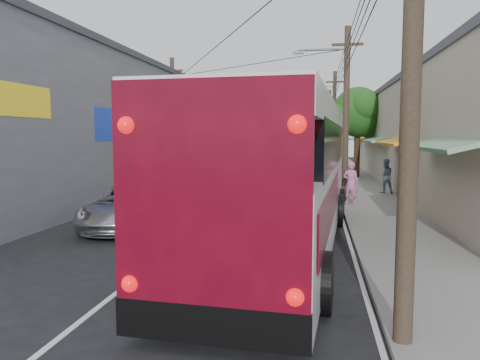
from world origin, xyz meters
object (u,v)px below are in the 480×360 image
object	(u,v)px
parked_suv	(315,180)
pedestrian_near	(351,183)
coach_bus	(284,174)
parked_car_far	(325,165)
pedestrian_far	(385,176)
parked_car_mid	(315,174)
jeepney	(128,207)

from	to	relation	value
parked_suv	pedestrian_near	distance (m)	3.97
coach_bus	parked_car_far	bearing A→B (deg)	90.68
coach_bus	pedestrian_far	bearing A→B (deg)	74.37
pedestrian_near	parked_car_far	bearing A→B (deg)	-64.16
parked_car_far	pedestrian_near	xyz separation A→B (m)	(0.81, -16.47, 0.29)
parked_car_mid	parked_car_far	bearing A→B (deg)	77.21
parked_car_mid	pedestrian_near	world-z (taller)	pedestrian_near
parked_car_mid	pedestrian_far	distance (m)	5.15
parked_car_mid	pedestrian_far	world-z (taller)	pedestrian_far
parked_suv	parked_car_mid	size ratio (longest dim) A/B	1.26
coach_bus	parked_car_far	world-z (taller)	coach_bus
parked_suv	parked_car_far	size ratio (longest dim) A/B	1.18
jeepney	parked_suv	size ratio (longest dim) A/B	0.92
parked_car_mid	pedestrian_near	distance (m)	8.35
jeepney	parked_car_mid	world-z (taller)	parked_car_mid
parked_suv	parked_car_mid	bearing A→B (deg)	86.88
jeepney	parked_car_far	distance (m)	23.38
parked_suv	pedestrian_far	world-z (taller)	pedestrian_far
pedestrian_near	pedestrian_far	xyz separation A→B (m)	(2.07, 4.55, -0.06)
jeepney	parked_suv	xyz separation A→B (m)	(6.21, 9.48, 0.10)
parked_car_mid	jeepney	bearing A→B (deg)	-121.67
pedestrian_near	jeepney	bearing A→B (deg)	59.92
parked_car_far	coach_bus	bearing A→B (deg)	-90.00
coach_bus	parked_car_mid	bearing A→B (deg)	91.37
jeepney	pedestrian_near	bearing A→B (deg)	28.94
parked_suv	pedestrian_far	distance (m)	3.77
parked_suv	pedestrian_near	bearing A→B (deg)	-69.24
pedestrian_far	parked_car_mid	bearing A→B (deg)	-51.16
jeepney	coach_bus	bearing A→B (deg)	-26.76
coach_bus	parked_suv	distance (m)	11.41
pedestrian_far	jeepney	bearing A→B (deg)	40.67
parked_suv	pedestrian_far	xyz separation A→B (m)	(3.65, 0.92, 0.20)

